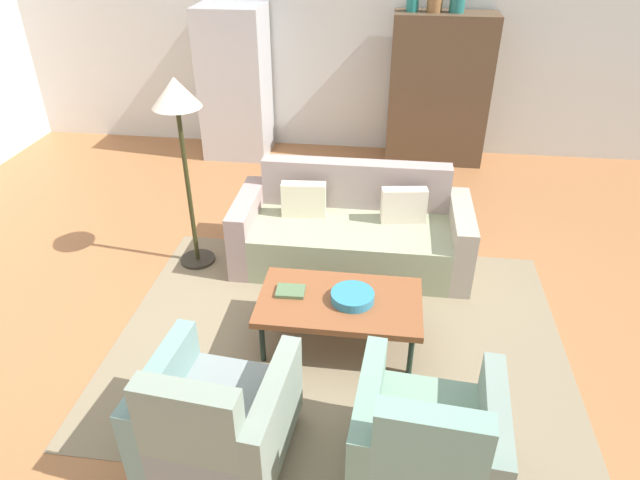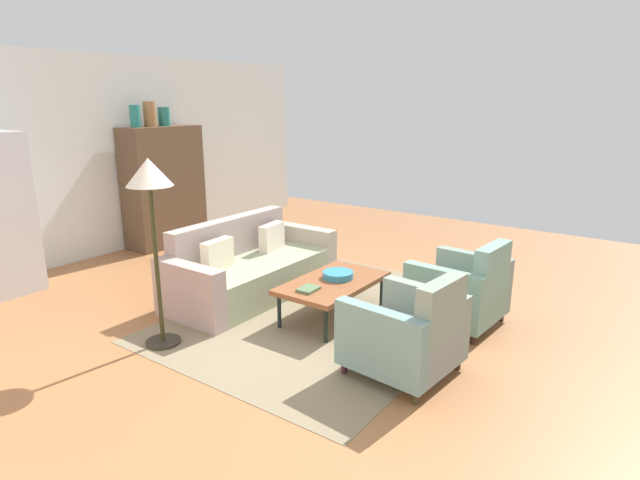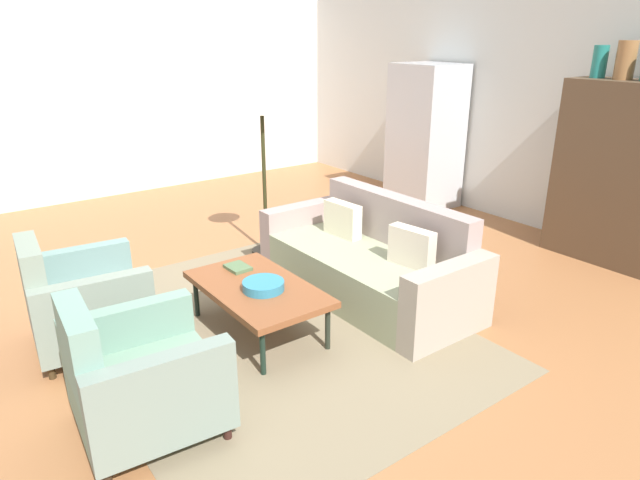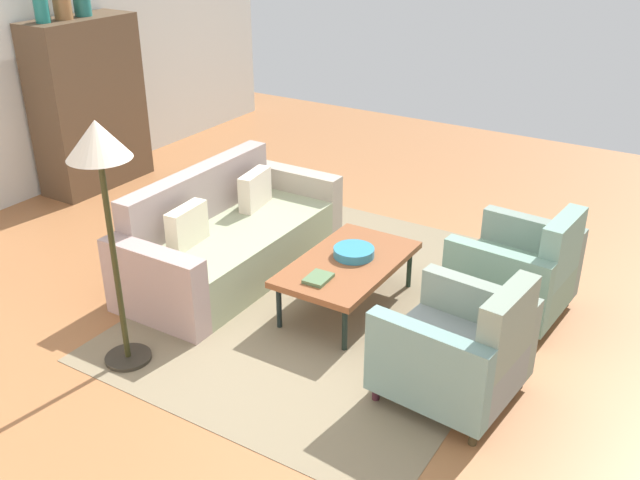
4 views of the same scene
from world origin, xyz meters
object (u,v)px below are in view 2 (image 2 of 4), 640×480
Objects in this scene: armchair_right at (464,292)px; book_stack at (309,289)px; coffee_table at (333,284)px; armchair_left at (410,336)px; vase_tall at (135,116)px; fruit_bowl at (338,275)px; vase_small at (164,116)px; floor_lamp at (150,190)px; vase_round at (150,114)px; cabinet at (164,187)px; couch at (248,270)px.

armchair_right reaches higher than book_stack.
armchair_left is (-0.61, -1.17, -0.02)m from coffee_table.
vase_tall is (1.05, 4.85, 1.61)m from armchair_left.
vase_small reaches higher than fruit_bowl.
book_stack is at bearing -109.87° from vase_small.
vase_tall is 1.13× the size of vase_small.
floor_lamp reaches higher than armchair_right.
fruit_bowl is 2.05m from floor_lamp.
vase_small is 3.65m from floor_lamp.
vase_round is (1.07, 3.65, 1.56)m from book_stack.
armchair_right is at bearing -88.23° from vase_tall.
vase_round is at bearing 80.51° from armchair_left.
coffee_table is 2.02m from floor_lamp.
book_stack is at bearing 84.53° from armchair_left.
cabinet is at bearing 0.68° from vase_tall.
vase_small is at bearing 76.95° from fruit_bowl.
vase_round is (0.25, 0.00, 0.02)m from vase_tall.
cabinet is at bearing 77.08° from coffee_table.
cabinet is at bearing 78.89° from armchair_left.
couch is 1.19m from coffee_table.
fruit_bowl is 0.89× the size of vase_round.
armchair_left is 1.23m from book_stack.
coffee_table is (0.00, -1.19, 0.08)m from couch.
coffee_table is at bearing 180.00° from fruit_bowl.
couch is at bearing 90.02° from coffee_table.
book_stack is 0.80× the size of vase_small.
vase_small is at bearing 0.00° from vase_round.
armchair_left is at bearing -106.66° from cabinet.
coffee_table is at bearing -100.70° from vase_round.
vase_round reaches higher than vase_small.
armchair_left is at bearing -107.75° from vase_small.
cabinet is (0.85, 2.50, 0.61)m from couch.
fruit_bowl reaches higher than coffee_table.
armchair_left is at bearing 75.34° from couch.
couch is 2.71m from cabinet.
cabinet reaches higher than book_stack.
book_stack is 4.11m from vase_round.
fruit_bowl is 1.03× the size of vase_tall.
floor_lamp is (-1.52, 0.94, 1.01)m from fruit_bowl.
vase_round reaches higher than couch.
fruit_bowl is at bearing -99.30° from vase_round.
armchair_left is (-0.61, -2.35, 0.06)m from couch.
armchair_right is at bearing -51.15° from book_stack.
cabinet is at bearing 71.55° from book_stack.
fruit_bowl is (-0.50, 1.17, 0.09)m from armchair_right.
coffee_table is 3.78× the size of fruit_bowl.
vase_small is (0.10, -0.00, 1.04)m from cabinet.
floor_lamp is at bearing -124.33° from vase_tall.
vase_small reaches higher than floor_lamp.
fruit_bowl is at bearing 117.75° from armchair_right.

